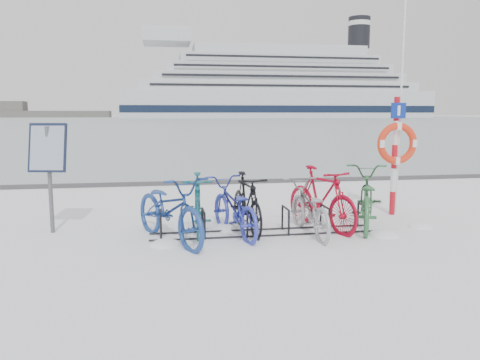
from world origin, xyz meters
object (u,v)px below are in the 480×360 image
(bike_rack, at_px, (265,223))
(info_board, at_px, (48,154))
(lifebuoy_station, at_px, (397,144))
(cruise_ferry, at_px, (276,90))

(bike_rack, distance_m, info_board, 3.93)
(lifebuoy_station, bearing_deg, info_board, -176.72)
(info_board, distance_m, cruise_ferry, 208.99)
(bike_rack, distance_m, cruise_ferry, 208.77)
(cruise_ferry, bearing_deg, info_board, -104.81)
(lifebuoy_station, bearing_deg, bike_rack, -160.72)
(info_board, relative_size, lifebuoy_station, 0.44)
(info_board, distance_m, lifebuoy_station, 6.63)
(cruise_ferry, bearing_deg, bike_rack, -103.78)
(info_board, height_order, lifebuoy_station, lifebuoy_station)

